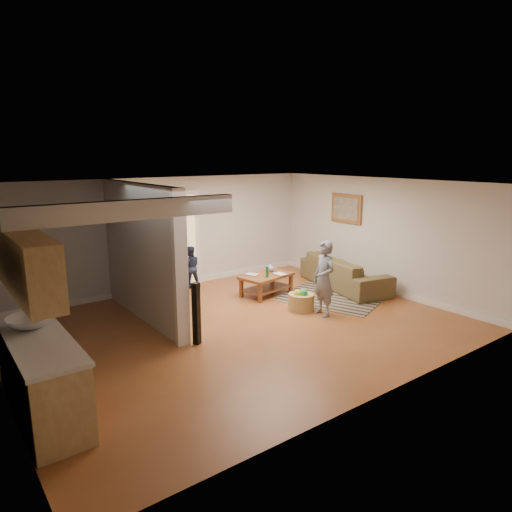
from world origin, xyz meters
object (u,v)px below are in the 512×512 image
at_px(speaker_right, 160,290).
at_px(sofa, 344,287).
at_px(tv_console, 151,268).
at_px(speaker_left, 196,314).
at_px(child, 323,315).
at_px(toddler, 191,287).
at_px(toy_basket, 301,301).
at_px(coffee_table, 267,279).

bearing_deg(speaker_right, sofa, 4.62).
height_order(tv_console, speaker_left, tv_console).
height_order(tv_console, speaker_right, tv_console).
height_order(child, toddler, child).
distance_m(toy_basket, toddler, 2.86).
relative_size(tv_console, child, 0.98).
bearing_deg(child, toddler, -151.73).
bearing_deg(child, toy_basket, -153.59).
xyz_separation_m(coffee_table, tv_console, (-2.28, 0.87, 0.40)).
xyz_separation_m(toy_basket, child, (0.15, -0.46, -0.19)).
relative_size(toy_basket, toddler, 0.52).
height_order(tv_console, child, tv_console).
bearing_deg(toddler, coffee_table, 146.52).
xyz_separation_m(coffee_table, toy_basket, (-0.10, -1.22, -0.17)).
bearing_deg(sofa, toddler, 65.80).
bearing_deg(toy_basket, tv_console, 136.41).
height_order(tv_console, toy_basket, tv_console).
distance_m(sofa, child, 1.99).
relative_size(speaker_left, child, 0.72).
xyz_separation_m(coffee_table, toddler, (-1.07, 1.46, -0.35)).
bearing_deg(toddler, toy_basket, 130.31).
distance_m(speaker_right, toy_basket, 2.72).
xyz_separation_m(sofa, speaker_left, (-4.30, -0.80, 0.51)).
bearing_deg(toddler, speaker_right, 64.23).
bearing_deg(tv_console, sofa, -5.10).
distance_m(speaker_right, child, 3.12).
distance_m(coffee_table, speaker_right, 2.43).
xyz_separation_m(coffee_table, speaker_right, (-2.42, 0.16, 0.14)).
bearing_deg(coffee_table, toy_basket, -94.47).
relative_size(coffee_table, child, 0.88).
relative_size(tv_console, speaker_right, 1.43).
height_order(coffee_table, tv_console, tv_console).
relative_size(sofa, child, 1.69).
height_order(speaker_right, child, speaker_right).
xyz_separation_m(speaker_right, toddler, (1.35, 1.30, -0.49)).
height_order(sofa, speaker_right, speaker_right).
bearing_deg(sofa, tv_console, 81.98).
distance_m(tv_console, toy_basket, 3.07).
xyz_separation_m(coffee_table, speaker_left, (-2.54, -1.44, 0.16)).
bearing_deg(speaker_left, sofa, -13.77).
relative_size(coffee_table, toy_basket, 2.49).
relative_size(child, toddler, 1.48).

